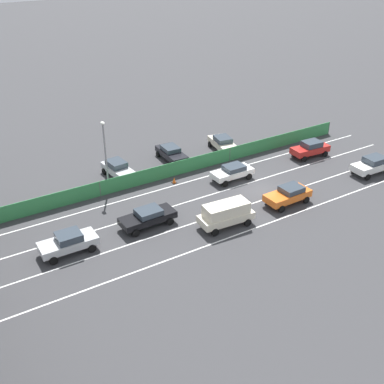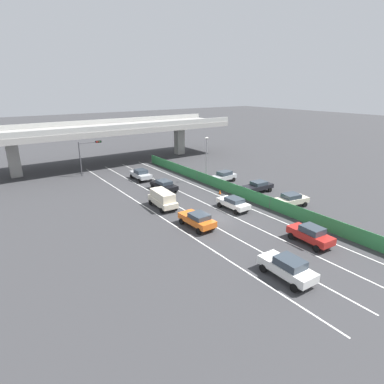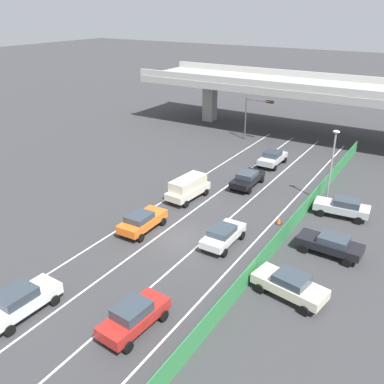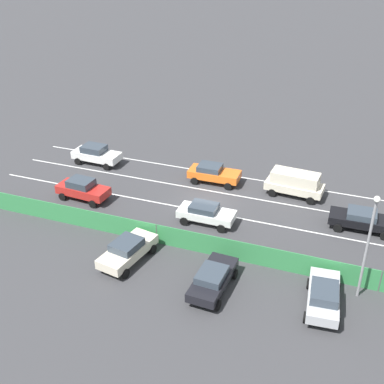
{
  "view_description": "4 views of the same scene",
  "coord_description": "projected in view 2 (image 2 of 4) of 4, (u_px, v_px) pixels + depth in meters",
  "views": [
    {
      "loc": [
        -30.37,
        26.34,
        21.62
      ],
      "look_at": [
        0.9,
        7.03,
        1.37
      ],
      "focal_mm": 44.57,
      "sensor_mm": 36.0,
      "label": 1
    },
    {
      "loc": [
        -20.96,
        -24.69,
        13.88
      ],
      "look_at": [
        0.93,
        6.33,
        1.14
      ],
      "focal_mm": 29.6,
      "sensor_mm": 36.0,
      "label": 2
    },
    {
      "loc": [
        15.25,
        -22.82,
        16.37
      ],
      "look_at": [
        -1.71,
        4.4,
        1.83
      ],
      "focal_mm": 38.87,
      "sensor_mm": 36.0,
      "label": 3
    },
    {
      "loc": [
        32.5,
        10.84,
        19.54
      ],
      "look_at": [
        1.34,
        -0.78,
        1.34
      ],
      "focal_mm": 45.9,
      "sensor_mm": 36.0,
      "label": 4
    }
  ],
  "objects": [
    {
      "name": "parked_wagon_silver",
      "position": [
        223.0,
        176.0,
        47.89
      ],
      "size": [
        4.58,
        2.28,
        1.64
      ],
      "color": "#B2B5B7",
      "rests_on": "ground"
    },
    {
      "name": "green_fence",
      "position": [
        229.0,
        187.0,
        43.13
      ],
      "size": [
        0.1,
        44.09,
        1.51
      ],
      "color": "#338447",
      "rests_on": "ground"
    },
    {
      "name": "car_sedan_white",
      "position": [
        233.0,
        203.0,
        37.19
      ],
      "size": [
        1.98,
        4.21,
        1.49
      ],
      "color": "white",
      "rests_on": "ground"
    },
    {
      "name": "elevated_overpass",
      "position": [
        107.0,
        130.0,
        57.81
      ],
      "size": [
        49.13,
        10.76,
        7.69
      ],
      "color": "#A09E99",
      "rests_on": "ground"
    },
    {
      "name": "car_sedan_red",
      "position": [
        311.0,
        234.0,
        29.12
      ],
      "size": [
        2.17,
        4.36,
        1.72
      ],
      "color": "red",
      "rests_on": "ground"
    },
    {
      "name": "car_sedan_silver",
      "position": [
        141.0,
        174.0,
        49.12
      ],
      "size": [
        2.1,
        4.38,
        1.64
      ],
      "color": "#B7BABC",
      "rests_on": "ground"
    },
    {
      "name": "car_hatchback_white",
      "position": [
        288.0,
        267.0,
        23.79
      ],
      "size": [
        2.17,
        4.52,
        1.73
      ],
      "color": "silver",
      "rests_on": "ground"
    },
    {
      "name": "car_sedan_black",
      "position": [
        164.0,
        185.0,
        43.92
      ],
      "size": [
        2.14,
        4.74,
        1.51
      ],
      "color": "black",
      "rests_on": "ground"
    },
    {
      "name": "car_taxi_orange",
      "position": [
        197.0,
        219.0,
        32.51
      ],
      "size": [
        2.11,
        4.39,
        1.59
      ],
      "color": "orange",
      "rests_on": "ground"
    },
    {
      "name": "lane_line_mid_right",
      "position": [
        198.0,
        200.0,
        40.55
      ],
      "size": [
        0.14,
        47.99,
        0.01
      ],
      "primitive_type": "cube",
      "color": "silver",
      "rests_on": "ground"
    },
    {
      "name": "lane_line_left_edge",
      "position": [
        152.0,
        211.0,
        36.9
      ],
      "size": [
        0.14,
        47.99,
        0.01
      ],
      "primitive_type": "cube",
      "color": "silver",
      "rests_on": "ground"
    },
    {
      "name": "lane_line_mid_left",
      "position": [
        176.0,
        205.0,
        38.72
      ],
      "size": [
        0.14,
        47.99,
        0.01
      ],
      "primitive_type": "cube",
      "color": "silver",
      "rests_on": "ground"
    },
    {
      "name": "car_van_cream",
      "position": [
        163.0,
        198.0,
        37.71
      ],
      "size": [
        2.33,
        4.74,
        2.07
      ],
      "color": "beige",
      "rests_on": "ground"
    },
    {
      "name": "street_lamp",
      "position": [
        206.0,
        155.0,
        47.3
      ],
      "size": [
        0.6,
        0.36,
        6.77
      ],
      "color": "gray",
      "rests_on": "ground"
    },
    {
      "name": "traffic_cone",
      "position": [
        220.0,
        192.0,
        42.73
      ],
      "size": [
        0.47,
        0.47,
        0.62
      ],
      "color": "orange",
      "rests_on": "ground"
    },
    {
      "name": "lane_line_right_edge",
      "position": [
        218.0,
        195.0,
        42.37
      ],
      "size": [
        0.14,
        47.99,
        0.01
      ],
      "primitive_type": "cube",
      "color": "silver",
      "rests_on": "ground"
    },
    {
      "name": "ground_plane",
      "position": [
        218.0,
        218.0,
        34.99
      ],
      "size": [
        300.0,
        300.0,
        0.0
      ],
      "primitive_type": "plane",
      "color": "#38383A"
    },
    {
      "name": "parked_sedan_cream",
      "position": [
        290.0,
        200.0,
        38.11
      ],
      "size": [
        4.72,
        2.62,
        1.61
      ],
      "color": "beige",
      "rests_on": "ground"
    },
    {
      "name": "parked_sedan_dark",
      "position": [
        258.0,
        186.0,
        43.3
      ],
      "size": [
        4.57,
        2.14,
        1.52
      ],
      "color": "black",
      "rests_on": "ground"
    },
    {
      "name": "traffic_light",
      "position": [
        88.0,
        151.0,
        50.79
      ],
      "size": [
        3.76,
        0.41,
        5.6
      ],
      "color": "#47474C",
      "rests_on": "ground"
    }
  ]
}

